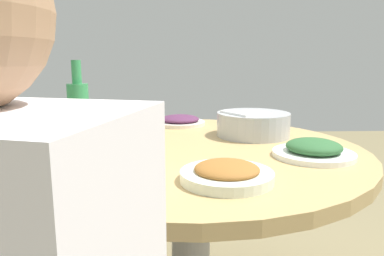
% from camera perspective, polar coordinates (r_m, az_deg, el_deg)
% --- Properties ---
extents(round_dining_table, '(1.18, 1.18, 0.76)m').
position_cam_1_polar(round_dining_table, '(1.28, -0.19, -9.08)').
color(round_dining_table, '#99999E').
rests_on(round_dining_table, ground).
extents(rice_bowl, '(0.28, 0.28, 0.10)m').
position_cam_1_polar(rice_bowl, '(1.44, 9.62, 0.68)').
color(rice_bowl, '#B2B5BA').
rests_on(rice_bowl, round_dining_table).
extents(soup_bowl, '(0.30, 0.33, 0.07)m').
position_cam_1_polar(soup_bowl, '(0.93, -14.49, -5.99)').
color(soup_bowl, white).
rests_on(soup_bowl, round_dining_table).
extents(dish_eggplant, '(0.23, 0.23, 0.04)m').
position_cam_1_polar(dish_eggplant, '(1.67, -1.93, 1.16)').
color(dish_eggplant, silver).
rests_on(dish_eggplant, round_dining_table).
extents(dish_greens, '(0.25, 0.25, 0.06)m').
position_cam_1_polar(dish_greens, '(1.18, 18.66, -3.28)').
color(dish_greens, white).
rests_on(dish_greens, round_dining_table).
extents(dish_tofu_braise, '(0.23, 0.23, 0.04)m').
position_cam_1_polar(dish_tofu_braise, '(1.47, -14.65, -0.42)').
color(dish_tofu_braise, silver).
rests_on(dish_tofu_braise, round_dining_table).
extents(dish_stirfry, '(0.23, 0.23, 0.05)m').
position_cam_1_polar(dish_stirfry, '(0.90, 5.51, -7.13)').
color(dish_stirfry, silver).
rests_on(dish_stirfry, round_dining_table).
extents(green_bottle, '(0.07, 0.07, 0.29)m').
position_cam_1_polar(green_bottle, '(1.26, -17.41, 2.21)').
color(green_bottle, '#358E52').
rests_on(green_bottle, round_dining_table).
extents(tea_cup_near, '(0.06, 0.06, 0.06)m').
position_cam_1_polar(tea_cup_near, '(1.69, 8.22, 1.59)').
color(tea_cup_near, white).
rests_on(tea_cup_near, round_dining_table).
extents(tea_cup_far, '(0.07, 0.07, 0.05)m').
position_cam_1_polar(tea_cup_far, '(1.68, -11.74, 1.28)').
color(tea_cup_far, '#BF4E39').
rests_on(tea_cup_far, round_dining_table).
extents(tea_cup_side, '(0.08, 0.08, 0.06)m').
position_cam_1_polar(tea_cup_side, '(1.27, -23.17, -2.26)').
color(tea_cup_side, silver).
rests_on(tea_cup_side, round_dining_table).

